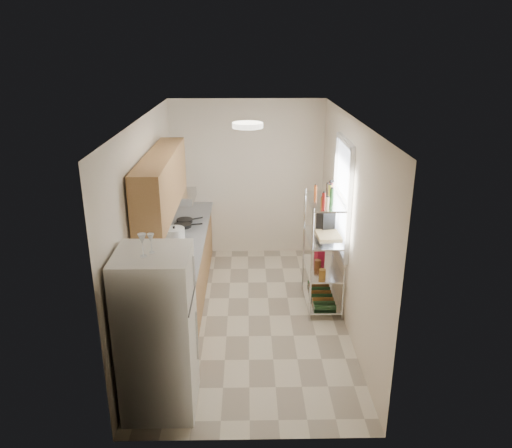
# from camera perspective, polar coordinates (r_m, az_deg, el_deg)

# --- Properties ---
(room) EXTENTS (2.52, 4.42, 2.62)m
(room) POSITION_cam_1_polar(r_m,az_deg,el_deg) (6.19, -0.91, -0.03)
(room) COLOR beige
(room) RESTS_ON ground
(counter_run) EXTENTS (0.63, 3.51, 0.90)m
(counter_run) POSITION_cam_1_polar(r_m,az_deg,el_deg) (6.98, -8.48, -5.37)
(counter_run) COLOR #A27645
(counter_run) RESTS_ON ground
(upper_cabinets) EXTENTS (0.33, 2.20, 0.72)m
(upper_cabinets) POSITION_cam_1_polar(r_m,az_deg,el_deg) (6.22, -10.74, 4.65)
(upper_cabinets) COLOR #A27645
(upper_cabinets) RESTS_ON room
(range_hood) EXTENTS (0.50, 0.60, 0.12)m
(range_hood) POSITION_cam_1_polar(r_m,az_deg,el_deg) (7.09, -9.07, 3.11)
(range_hood) COLOR #B7BABC
(range_hood) RESTS_ON room
(window) EXTENTS (0.06, 1.00, 1.46)m
(window) POSITION_cam_1_polar(r_m,az_deg,el_deg) (6.56, 9.84, 3.15)
(window) COLOR white
(window) RESTS_ON room
(bakers_rack) EXTENTS (0.45, 0.90, 1.73)m
(bakers_rack) POSITION_cam_1_polar(r_m,az_deg,el_deg) (6.61, 7.83, -0.65)
(bakers_rack) COLOR silver
(bakers_rack) RESTS_ON ground
(ceiling_dome) EXTENTS (0.34, 0.34, 0.05)m
(ceiling_dome) POSITION_cam_1_polar(r_m,az_deg,el_deg) (5.58, -0.97, 11.23)
(ceiling_dome) COLOR white
(ceiling_dome) RESTS_ON room
(refrigerator) EXTENTS (0.68, 0.68, 1.66)m
(refrigerator) POSITION_cam_1_polar(r_m,az_deg,el_deg) (4.94, -11.17, -12.11)
(refrigerator) COLOR silver
(refrigerator) RESTS_ON ground
(wine_glass_a) EXTENTS (0.08, 0.08, 0.21)m
(wine_glass_a) POSITION_cam_1_polar(r_m,az_deg,el_deg) (4.45, -12.83, -2.38)
(wine_glass_a) COLOR silver
(wine_glass_a) RESTS_ON refrigerator
(wine_glass_b) EXTENTS (0.06, 0.06, 0.18)m
(wine_glass_b) POSITION_cam_1_polar(r_m,az_deg,el_deg) (4.52, -11.90, -2.17)
(wine_glass_b) COLOR silver
(wine_glass_b) RESTS_ON refrigerator
(rice_cooker) EXTENTS (0.28, 0.28, 0.23)m
(rice_cooker) POSITION_cam_1_polar(r_m,az_deg,el_deg) (6.68, -9.31, -1.41)
(rice_cooker) COLOR silver
(rice_cooker) RESTS_ON counter_run
(frying_pan_large) EXTENTS (0.30, 0.30, 0.04)m
(frying_pan_large) POSITION_cam_1_polar(r_m,az_deg,el_deg) (7.32, -8.39, -0.16)
(frying_pan_large) COLOR black
(frying_pan_large) RESTS_ON counter_run
(frying_pan_small) EXTENTS (0.32, 0.32, 0.05)m
(frying_pan_small) POSITION_cam_1_polar(r_m,az_deg,el_deg) (7.51, -8.16, 0.38)
(frying_pan_small) COLOR black
(frying_pan_small) RESTS_ON counter_run
(cutting_board) EXTENTS (0.32, 0.41, 0.03)m
(cutting_board) POSITION_cam_1_polar(r_m,az_deg,el_deg) (6.67, 8.28, -1.26)
(cutting_board) COLOR tan
(cutting_board) RESTS_ON bakers_rack
(espresso_machine) EXTENTS (0.23, 0.30, 0.31)m
(espresso_machine) POSITION_cam_1_polar(r_m,az_deg,el_deg) (6.89, 7.98, 0.72)
(espresso_machine) COLOR black
(espresso_machine) RESTS_ON bakers_rack
(storage_bag) EXTENTS (0.13, 0.17, 0.17)m
(storage_bag) POSITION_cam_1_polar(r_m,az_deg,el_deg) (7.03, 7.27, -3.42)
(storage_bag) COLOR maroon
(storage_bag) RESTS_ON bakers_rack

